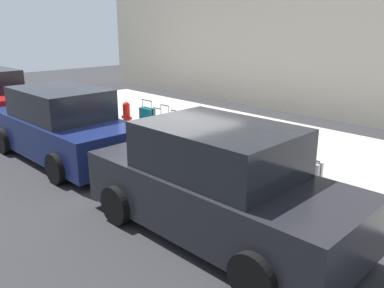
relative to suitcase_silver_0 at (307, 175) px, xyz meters
name	(u,v)px	position (x,y,z in m)	size (l,w,h in m)	color
ground_plane	(171,162)	(3.17, 0.62, -0.41)	(40.00, 40.00, 0.00)	#28282B
sidewalk_curb	(240,139)	(3.17, -1.88, -0.34)	(18.00, 5.00, 0.14)	#ADA89E
suitcase_silver_0	(307,175)	(0.00, 0.00, 0.00)	(0.51, 0.27, 0.60)	#9EA0A8
suitcase_red_1	(284,166)	(0.54, -0.05, 0.03)	(0.45, 0.29, 0.85)	red
suitcase_black_2	(266,160)	(1.01, -0.12, 0.00)	(0.38, 0.28, 0.82)	black
suitcase_teal_3	(245,152)	(1.52, -0.04, 0.09)	(0.50, 0.28, 1.04)	#0F606B
suitcase_navy_4	(224,149)	(2.05, 0.02, 0.04)	(0.45, 0.25, 0.69)	navy
suitcase_maroon_5	(209,143)	(2.58, -0.05, 0.04)	(0.50, 0.28, 0.87)	maroon
suitcase_olive_6	(194,138)	(3.08, -0.05, 0.06)	(0.38, 0.24, 0.72)	#59601E
suitcase_silver_7	(178,135)	(3.59, 0.03, 0.06)	(0.51, 0.28, 0.94)	#9EA0A8
suitcase_red_8	(165,130)	(4.08, 0.02, 0.07)	(0.35, 0.22, 1.02)	red
suitcase_black_9	(158,130)	(4.51, -0.08, -0.01)	(0.37, 0.25, 0.86)	black
suitcase_teal_10	(148,122)	(4.99, -0.11, 0.11)	(0.46, 0.22, 1.00)	#0F606B
fire_hydrant	(127,115)	(5.87, -0.04, 0.16)	(0.39, 0.21, 0.83)	red
bollard_post	(109,114)	(6.56, 0.11, 0.11)	(0.13, 0.13, 0.77)	brown
parked_car_charcoal_0	(217,185)	(0.20, 2.24, 0.39)	(4.40, 2.07, 1.72)	black
parked_car_navy_1	(62,126)	(5.19, 2.24, 0.37)	(4.49, 2.05, 1.69)	#141E4C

